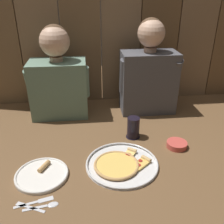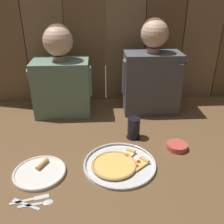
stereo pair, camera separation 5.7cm
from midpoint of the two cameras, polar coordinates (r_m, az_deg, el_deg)
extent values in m
plane|color=brown|center=(1.33, 1.05, -8.89)|extent=(3.20, 3.20, 0.00)
cylinder|color=silver|center=(1.24, 3.15, -11.92)|extent=(0.35, 0.35, 0.01)
torus|color=silver|center=(1.24, 3.16, -11.63)|extent=(0.35, 0.35, 0.01)
cylinder|color=#B23823|center=(1.23, 1.84, -12.14)|extent=(0.21, 0.21, 0.00)
cylinder|color=#EABC56|center=(1.22, 1.84, -11.96)|extent=(0.20, 0.20, 0.01)
torus|color=tan|center=(1.22, 1.84, -11.96)|extent=(0.22, 0.22, 0.01)
cube|color=#EABC56|center=(1.24, 7.41, -11.84)|extent=(0.10, 0.10, 0.01)
cylinder|color=tan|center=(1.26, 8.75, -10.73)|extent=(0.05, 0.05, 0.02)
cylinder|color=#A3281E|center=(1.25, 7.40, -11.15)|extent=(0.02, 0.02, 0.00)
cylinder|color=#A3281E|center=(1.22, 6.97, -12.09)|extent=(0.02, 0.02, 0.00)
cube|color=#F4D170|center=(1.29, 4.76, -9.94)|extent=(0.09, 0.10, 0.01)
cylinder|color=tan|center=(1.32, 5.62, -8.78)|extent=(0.05, 0.04, 0.02)
cylinder|color=#A3281E|center=(1.28, 4.93, -9.79)|extent=(0.02, 0.02, 0.00)
cylinder|color=#A3281E|center=(1.29, 4.54, -9.64)|extent=(0.02, 0.02, 0.00)
cylinder|color=white|center=(1.23, -14.83, -13.27)|extent=(0.24, 0.24, 0.01)
torus|color=white|center=(1.22, -14.87, -13.05)|extent=(0.24, 0.24, 0.01)
cylinder|color=tan|center=(1.25, -14.30, -11.45)|extent=(0.05, 0.08, 0.02)
cylinder|color=black|center=(1.45, 6.01, -5.66)|extent=(0.08, 0.08, 0.01)
cylinder|color=black|center=(1.42, 6.12, -3.57)|extent=(0.07, 0.07, 0.12)
cylinder|color=#CC4C42|center=(1.40, 15.66, -7.46)|extent=(0.11, 0.11, 0.03)
cylinder|color=#B23823|center=(1.39, 15.70, -7.20)|extent=(0.09, 0.09, 0.02)
cube|color=silver|center=(1.09, -16.77, -19.76)|extent=(0.09, 0.05, 0.01)
cube|color=silver|center=(1.13, -19.51, -18.55)|extent=(0.04, 0.03, 0.01)
cube|color=silver|center=(1.12, -18.42, -18.74)|extent=(0.09, 0.04, 0.01)
cube|color=silver|center=(1.12, -14.27, -18.26)|extent=(0.06, 0.04, 0.00)
cube|color=silver|center=(1.10, -16.68, -19.65)|extent=(0.10, 0.03, 0.01)
ellipsoid|color=silver|center=(1.09, -12.85, -19.29)|extent=(0.05, 0.04, 0.01)
cube|color=slate|center=(1.68, -10.30, 5.47)|extent=(0.36, 0.23, 0.36)
cylinder|color=#DBAD8E|center=(1.62, -10.87, 11.95)|extent=(0.08, 0.08, 0.03)
sphere|color=#DBAD8E|center=(1.60, -11.20, 15.62)|extent=(0.18, 0.18, 0.18)
sphere|color=brown|center=(1.61, -11.19, 16.19)|extent=(0.17, 0.17, 0.17)
cylinder|color=slate|center=(1.65, -16.08, 6.48)|extent=(0.08, 0.14, 0.21)
cylinder|color=slate|center=(1.61, -4.96, 6.95)|extent=(0.08, 0.11, 0.21)
cube|color=#4C4C51|center=(1.70, 9.85, 6.57)|extent=(0.36, 0.21, 0.40)
cylinder|color=#DBAD8E|center=(1.64, 10.45, 13.71)|extent=(0.08, 0.08, 0.03)
sphere|color=#DBAD8E|center=(1.62, 10.75, 17.15)|extent=(0.17, 0.17, 0.17)
sphere|color=brown|center=(1.63, 10.68, 17.66)|extent=(0.16, 0.16, 0.16)
cylinder|color=#4C4C51|center=(1.62, 4.72, 8.07)|extent=(0.08, 0.11, 0.23)
cylinder|color=#4C4C51|center=(1.69, 15.65, 8.01)|extent=(0.08, 0.15, 0.24)
camera|label=1|loc=(0.03, -88.77, 0.62)|focal=40.14mm
camera|label=2|loc=(0.03, 91.23, -0.62)|focal=40.14mm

